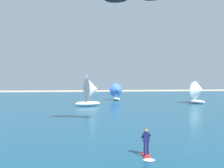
{
  "coord_description": "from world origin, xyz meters",
  "views": [
    {
      "loc": [
        -1.25,
        3.11,
        4.91
      ],
      "look_at": [
        0.81,
        21.04,
        4.49
      ],
      "focal_mm": 42.69,
      "sensor_mm": 36.0,
      "label": 1
    }
  ],
  "objects_px": {
    "sailboat_far_right": "(198,92)",
    "sailboat_mid_left": "(117,92)",
    "sailboat_trailing": "(91,92)",
    "kitesurfer": "(147,147)"
  },
  "relations": [
    {
      "from": "kitesurfer",
      "to": "sailboat_far_right",
      "type": "height_order",
      "value": "sailboat_far_right"
    },
    {
      "from": "sailboat_far_right",
      "to": "sailboat_trailing",
      "type": "height_order",
      "value": "sailboat_trailing"
    },
    {
      "from": "sailboat_far_right",
      "to": "sailboat_mid_left",
      "type": "xyz_separation_m",
      "value": [
        -14.18,
        8.52,
        -0.27
      ]
    },
    {
      "from": "sailboat_trailing",
      "to": "sailboat_far_right",
      "type": "bearing_deg",
      "value": 4.77
    },
    {
      "from": "sailboat_trailing",
      "to": "sailboat_mid_left",
      "type": "distance_m",
      "value": 11.74
    },
    {
      "from": "kitesurfer",
      "to": "sailboat_trailing",
      "type": "relative_size",
      "value": 0.37
    },
    {
      "from": "sailboat_far_right",
      "to": "sailboat_mid_left",
      "type": "height_order",
      "value": "sailboat_far_right"
    },
    {
      "from": "kitesurfer",
      "to": "sailboat_trailing",
      "type": "xyz_separation_m",
      "value": [
        -2.27,
        29.94,
        1.87
      ]
    },
    {
      "from": "sailboat_far_right",
      "to": "sailboat_mid_left",
      "type": "bearing_deg",
      "value": 149.0
    },
    {
      "from": "sailboat_far_right",
      "to": "sailboat_trailing",
      "type": "xyz_separation_m",
      "value": [
        -19.99,
        -1.67,
        0.35
      ]
    }
  ]
}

